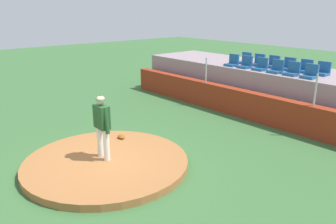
{
  "coord_description": "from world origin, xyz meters",
  "views": [
    {
      "loc": [
        7.42,
        -4.16,
        4.13
      ],
      "look_at": [
        0.0,
        2.21,
        1.09
      ],
      "focal_mm": 36.03,
      "sensor_mm": 36.0,
      "label": 1
    }
  ],
  "objects_px": {
    "stadium_chair_3": "(276,69)",
    "stadium_chair_7": "(258,62)",
    "stadium_chair_1": "(246,64)",
    "stadium_chair_9": "(288,66)",
    "stadium_chair_2": "(261,66)",
    "stadium_chair_11": "(323,71)",
    "stadium_chair_6": "(245,60)",
    "stadium_chair_10": "(305,68)",
    "stadium_chair_0": "(232,62)",
    "stadium_chair_4": "(292,71)",
    "baseball": "(105,144)",
    "stadium_chair_5": "(310,74)",
    "pitcher": "(102,122)",
    "stadium_chair_8": "(273,64)",
    "fielding_glove": "(121,137)"
  },
  "relations": [
    {
      "from": "stadium_chair_6",
      "to": "stadium_chair_11",
      "type": "height_order",
      "value": "same"
    },
    {
      "from": "stadium_chair_1",
      "to": "stadium_chair_10",
      "type": "height_order",
      "value": "same"
    },
    {
      "from": "pitcher",
      "to": "stadium_chair_4",
      "type": "xyz_separation_m",
      "value": [
        1.16,
        7.4,
        0.65
      ]
    },
    {
      "from": "stadium_chair_3",
      "to": "stadium_chair_7",
      "type": "distance_m",
      "value": 1.67
    },
    {
      "from": "fielding_glove",
      "to": "stadium_chair_7",
      "type": "bearing_deg",
      "value": -80.03
    },
    {
      "from": "stadium_chair_4",
      "to": "stadium_chair_11",
      "type": "relative_size",
      "value": 1.0
    },
    {
      "from": "baseball",
      "to": "fielding_glove",
      "type": "bearing_deg",
      "value": 103.25
    },
    {
      "from": "baseball",
      "to": "stadium_chair_4",
      "type": "distance_m",
      "value": 7.39
    },
    {
      "from": "stadium_chair_3",
      "to": "stadium_chair_7",
      "type": "bearing_deg",
      "value": -31.35
    },
    {
      "from": "stadium_chair_6",
      "to": "stadium_chair_11",
      "type": "bearing_deg",
      "value": 179.94
    },
    {
      "from": "stadium_chair_0",
      "to": "stadium_chair_9",
      "type": "xyz_separation_m",
      "value": [
        2.11,
        0.92,
        0.0
      ]
    },
    {
      "from": "pitcher",
      "to": "stadium_chair_10",
      "type": "bearing_deg",
      "value": 83.59
    },
    {
      "from": "stadium_chair_2",
      "to": "stadium_chair_11",
      "type": "height_order",
      "value": "same"
    },
    {
      "from": "stadium_chair_0",
      "to": "stadium_chair_9",
      "type": "bearing_deg",
      "value": -156.53
    },
    {
      "from": "fielding_glove",
      "to": "stadium_chair_6",
      "type": "distance_m",
      "value": 7.35
    },
    {
      "from": "stadium_chair_1",
      "to": "stadium_chair_6",
      "type": "relative_size",
      "value": 1.0
    },
    {
      "from": "fielding_glove",
      "to": "stadium_chair_5",
      "type": "height_order",
      "value": "stadium_chair_5"
    },
    {
      "from": "pitcher",
      "to": "stadium_chair_4",
      "type": "relative_size",
      "value": 3.57
    },
    {
      "from": "stadium_chair_4",
      "to": "stadium_chair_6",
      "type": "relative_size",
      "value": 1.0
    },
    {
      "from": "stadium_chair_10",
      "to": "stadium_chair_7",
      "type": "bearing_deg",
      "value": 0.95
    },
    {
      "from": "stadium_chair_6",
      "to": "stadium_chair_7",
      "type": "height_order",
      "value": "same"
    },
    {
      "from": "stadium_chair_5",
      "to": "stadium_chair_10",
      "type": "height_order",
      "value": "same"
    },
    {
      "from": "stadium_chair_2",
      "to": "stadium_chair_3",
      "type": "height_order",
      "value": "same"
    },
    {
      "from": "stadium_chair_5",
      "to": "stadium_chair_6",
      "type": "bearing_deg",
      "value": -14.45
    },
    {
      "from": "stadium_chair_1",
      "to": "stadium_chair_7",
      "type": "relative_size",
      "value": 1.0
    },
    {
      "from": "stadium_chair_10",
      "to": "baseball",
      "type": "bearing_deg",
      "value": 76.1
    },
    {
      "from": "baseball",
      "to": "stadium_chair_9",
      "type": "distance_m",
      "value": 8.08
    },
    {
      "from": "stadium_chair_4",
      "to": "stadium_chair_9",
      "type": "height_order",
      "value": "same"
    },
    {
      "from": "stadium_chair_3",
      "to": "stadium_chair_7",
      "type": "height_order",
      "value": "same"
    },
    {
      "from": "stadium_chair_0",
      "to": "stadium_chair_8",
      "type": "height_order",
      "value": "same"
    },
    {
      "from": "stadium_chair_10",
      "to": "pitcher",
      "type": "bearing_deg",
      "value": 81.79
    },
    {
      "from": "stadium_chair_2",
      "to": "stadium_chair_9",
      "type": "relative_size",
      "value": 1.0
    },
    {
      "from": "stadium_chair_0",
      "to": "stadium_chair_4",
      "type": "relative_size",
      "value": 1.0
    },
    {
      "from": "baseball",
      "to": "stadium_chair_5",
      "type": "relative_size",
      "value": 0.15
    },
    {
      "from": "stadium_chair_1",
      "to": "stadium_chair_4",
      "type": "relative_size",
      "value": 1.0
    },
    {
      "from": "stadium_chair_2",
      "to": "stadium_chair_11",
      "type": "bearing_deg",
      "value": -157.65
    },
    {
      "from": "stadium_chair_5",
      "to": "stadium_chair_8",
      "type": "distance_m",
      "value": 2.31
    },
    {
      "from": "stadium_chair_2",
      "to": "stadium_chair_5",
      "type": "height_order",
      "value": "same"
    },
    {
      "from": "baseball",
      "to": "stadium_chair_5",
      "type": "xyz_separation_m",
      "value": [
        2.61,
        6.92,
        1.65
      ]
    },
    {
      "from": "stadium_chair_8",
      "to": "stadium_chair_2",
      "type": "bearing_deg",
      "value": 91.62
    },
    {
      "from": "stadium_chair_3",
      "to": "stadium_chair_10",
      "type": "xyz_separation_m",
      "value": [
        0.7,
        0.9,
        0.0
      ]
    },
    {
      "from": "baseball",
      "to": "stadium_chair_10",
      "type": "bearing_deg",
      "value": 76.1
    },
    {
      "from": "stadium_chair_11",
      "to": "stadium_chair_9",
      "type": "bearing_deg",
      "value": 0.25
    },
    {
      "from": "stadium_chair_0",
      "to": "stadium_chair_4",
      "type": "distance_m",
      "value": 2.78
    },
    {
      "from": "fielding_glove",
      "to": "stadium_chair_9",
      "type": "bearing_deg",
      "value": -91.32
    },
    {
      "from": "stadium_chair_3",
      "to": "stadium_chair_9",
      "type": "height_order",
      "value": "same"
    },
    {
      "from": "pitcher",
      "to": "fielding_glove",
      "type": "xyz_separation_m",
      "value": [
        -0.91,
        1.15,
        -0.98
      ]
    },
    {
      "from": "stadium_chair_1",
      "to": "stadium_chair_9",
      "type": "bearing_deg",
      "value": -147.68
    },
    {
      "from": "stadium_chair_5",
      "to": "stadium_chair_8",
      "type": "xyz_separation_m",
      "value": [
        -2.11,
        0.93,
        0.0
      ]
    },
    {
      "from": "pitcher",
      "to": "stadium_chair_7",
      "type": "bearing_deg",
      "value": 98.24
    }
  ]
}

